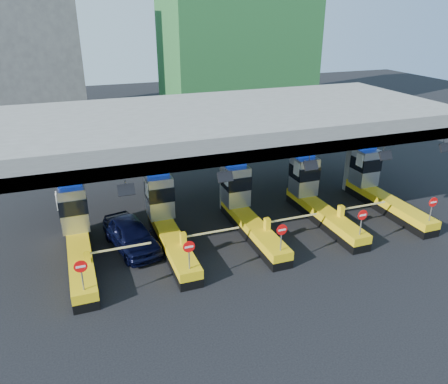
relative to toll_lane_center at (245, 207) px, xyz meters
name	(u,v)px	position (x,y,z in m)	size (l,w,h in m)	color
ground	(246,229)	(0.00, -0.28, -1.40)	(120.00, 120.00, 0.00)	black
toll_canopy	(230,123)	(0.00, 2.59, 4.74)	(28.00, 12.09, 7.00)	slate
toll_lane_far_left	(77,234)	(-10.00, 0.00, 0.00)	(4.43, 8.00, 4.16)	black
toll_lane_left	(166,220)	(-5.00, 0.00, 0.00)	(4.43, 8.00, 4.16)	black
toll_lane_center	(245,207)	(0.00, 0.00, 0.00)	(4.43, 8.00, 4.16)	black
toll_lane_right	(315,196)	(5.00, 0.00, 0.00)	(4.43, 8.00, 4.16)	black
toll_lane_far_right	(377,186)	(10.00, 0.00, 0.00)	(4.43, 8.00, 4.16)	black
bg_building_concrete	(15,43)	(-14.00, 35.72, 7.60)	(14.00, 10.00, 18.00)	#4C4C49
van	(131,234)	(-7.10, -0.12, -0.52)	(2.06, 5.13, 1.75)	black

